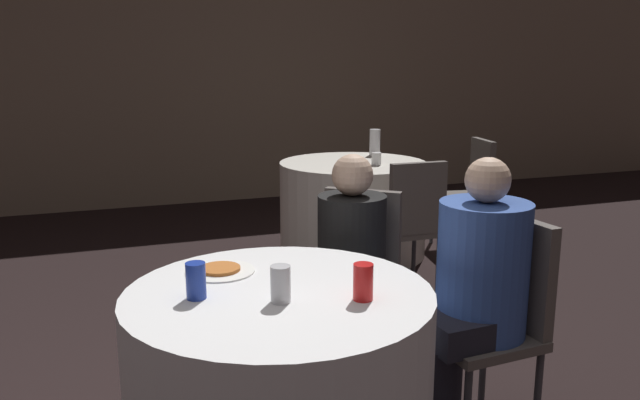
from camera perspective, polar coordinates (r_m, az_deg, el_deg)
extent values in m
cube|color=gray|center=(6.81, -17.14, 11.00)|extent=(16.00, 0.06, 2.80)
cylinder|color=white|center=(2.30, -3.65, -17.02)|extent=(1.06, 1.06, 0.74)
cylinder|color=white|center=(4.98, 3.00, -0.75)|extent=(1.16, 1.16, 0.74)
cube|color=#59514C|center=(2.65, 14.31, -11.97)|extent=(0.43, 0.43, 0.04)
cube|color=#59514C|center=(2.67, 17.67, -6.28)|extent=(0.07, 0.38, 0.46)
cylinder|color=#333338|center=(2.78, 8.96, -15.58)|extent=(0.03, 0.03, 0.40)
cylinder|color=#333338|center=(2.74, 19.26, -16.68)|extent=(0.03, 0.03, 0.40)
cylinder|color=#333338|center=(2.96, 14.71, -14.04)|extent=(0.03, 0.03, 0.40)
cube|color=#59514C|center=(3.00, 2.86, -8.63)|extent=(0.56, 0.56, 0.04)
cube|color=#59514C|center=(3.09, 3.89, -3.20)|extent=(0.33, 0.28, 0.46)
cylinder|color=#333338|center=(2.90, 5.11, -14.25)|extent=(0.03, 0.03, 0.40)
cylinder|color=#333338|center=(2.99, -1.36, -13.31)|extent=(0.03, 0.03, 0.40)
cylinder|color=#333338|center=(3.20, 6.70, -11.63)|extent=(0.03, 0.03, 0.40)
cylinder|color=#333338|center=(3.28, 0.82, -10.89)|extent=(0.03, 0.03, 0.40)
cube|color=#59514C|center=(5.23, 12.66, 0.20)|extent=(0.46, 0.46, 0.04)
cube|color=#59514C|center=(5.26, 14.61, 2.91)|extent=(0.12, 0.38, 0.46)
cylinder|color=#333338|center=(5.07, 11.48, -2.72)|extent=(0.03, 0.03, 0.40)
cylinder|color=#333338|center=(5.38, 10.19, -1.80)|extent=(0.03, 0.03, 0.40)
cylinder|color=#333338|center=(5.20, 14.99, -2.51)|extent=(0.03, 0.03, 0.40)
cylinder|color=#333338|center=(5.50, 13.53, -1.63)|extent=(0.03, 0.03, 0.40)
cube|color=#59514C|center=(4.17, 7.68, -2.69)|extent=(0.40, 0.40, 0.04)
cube|color=#59514C|center=(3.96, 8.96, 0.14)|extent=(0.38, 0.05, 0.46)
cylinder|color=#333338|center=(4.31, 4.55, -5.19)|extent=(0.03, 0.03, 0.40)
cylinder|color=#333338|center=(4.45, 8.57, -4.72)|extent=(0.03, 0.03, 0.40)
cylinder|color=#333338|center=(4.02, 6.51, -6.56)|extent=(0.03, 0.03, 0.40)
cylinder|color=#333338|center=(4.17, 10.75, -5.99)|extent=(0.03, 0.03, 0.40)
cylinder|color=#282828|center=(2.89, 1.50, -13.85)|extent=(0.24, 0.24, 0.44)
cube|color=#282828|center=(2.88, 2.23, -8.07)|extent=(0.44, 0.44, 0.12)
cylinder|color=black|center=(2.92, 2.92, -4.03)|extent=(0.32, 0.32, 0.46)
sphere|color=#DBB293|center=(2.85, 2.99, 2.30)|extent=(0.19, 0.19, 0.19)
cylinder|color=black|center=(2.62, 10.07, -16.96)|extent=(0.24, 0.24, 0.44)
cube|color=black|center=(2.56, 12.40, -11.04)|extent=(0.34, 0.36, 0.12)
cylinder|color=#33519E|center=(2.55, 14.65, -6.07)|extent=(0.36, 0.36, 0.53)
sphere|color=#DBB293|center=(2.46, 15.10, 1.78)|extent=(0.18, 0.18, 0.18)
cylinder|color=white|center=(2.36, -9.12, -6.42)|extent=(0.26, 0.26, 0.01)
cylinder|color=#BC6628|center=(2.36, -9.12, -6.22)|extent=(0.15, 0.15, 0.01)
cylinder|color=silver|center=(2.03, -3.63, -7.68)|extent=(0.07, 0.07, 0.12)
cylinder|color=red|center=(2.05, 3.97, -7.48)|extent=(0.07, 0.07, 0.12)
cylinder|color=#1E38A5|center=(2.10, -11.28, -7.25)|extent=(0.07, 0.07, 0.12)
cylinder|color=white|center=(5.29, 5.04, 5.29)|extent=(0.09, 0.09, 0.22)
cylinder|color=white|center=(4.77, 5.17, 3.77)|extent=(0.07, 0.07, 0.10)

